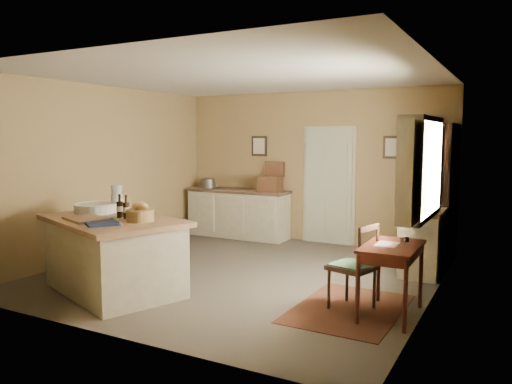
% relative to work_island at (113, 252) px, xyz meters
% --- Properties ---
extents(ground, '(5.00, 5.00, 0.00)m').
position_rel_work_island_xyz_m(ground, '(1.01, 1.43, -0.48)').
color(ground, brown).
rests_on(ground, ground).
extents(wall_back, '(5.00, 0.10, 2.70)m').
position_rel_work_island_xyz_m(wall_back, '(1.01, 3.93, 0.87)').
color(wall_back, olive).
rests_on(wall_back, ground).
extents(wall_front, '(5.00, 0.10, 2.70)m').
position_rel_work_island_xyz_m(wall_front, '(1.01, -1.07, 0.87)').
color(wall_front, olive).
rests_on(wall_front, ground).
extents(wall_left, '(0.10, 5.00, 2.70)m').
position_rel_work_island_xyz_m(wall_left, '(-1.49, 1.43, 0.87)').
color(wall_left, olive).
rests_on(wall_left, ground).
extents(wall_right, '(0.10, 5.00, 2.70)m').
position_rel_work_island_xyz_m(wall_right, '(3.51, 1.43, 0.87)').
color(wall_right, olive).
rests_on(wall_right, ground).
extents(ceiling, '(5.00, 5.00, 0.00)m').
position_rel_work_island_xyz_m(ceiling, '(1.01, 1.43, 2.22)').
color(ceiling, silver).
rests_on(ceiling, wall_back).
extents(door, '(0.97, 0.06, 2.11)m').
position_rel_work_island_xyz_m(door, '(1.36, 3.90, 0.57)').
color(door, beige).
rests_on(door, ground).
extents(framed_prints, '(2.82, 0.02, 0.38)m').
position_rel_work_island_xyz_m(framed_prints, '(1.21, 3.91, 1.24)').
color(framed_prints, black).
rests_on(framed_prints, ground).
extents(window, '(0.25, 1.99, 1.12)m').
position_rel_work_island_xyz_m(window, '(3.43, 1.23, 1.07)').
color(window, beige).
rests_on(window, ground).
extents(work_island, '(2.16, 1.79, 1.20)m').
position_rel_work_island_xyz_m(work_island, '(0.00, 0.00, 0.00)').
color(work_island, beige).
rests_on(work_island, ground).
extents(sideboard, '(1.98, 0.56, 1.18)m').
position_rel_work_island_xyz_m(sideboard, '(-0.33, 3.63, -0.00)').
color(sideboard, beige).
rests_on(sideboard, ground).
extents(rug, '(1.13, 1.62, 0.01)m').
position_rel_work_island_xyz_m(rug, '(2.76, 0.73, -0.48)').
color(rug, '#472417').
rests_on(rug, ground).
extents(writing_desk, '(0.55, 0.90, 0.82)m').
position_rel_work_island_xyz_m(writing_desk, '(3.21, 0.73, 0.19)').
color(writing_desk, '#36130C').
rests_on(writing_desk, ground).
extents(desk_chair, '(0.54, 0.54, 0.94)m').
position_rel_work_island_xyz_m(desk_chair, '(2.78, 0.74, -0.01)').
color(desk_chair, black).
rests_on(desk_chair, ground).
extents(right_cabinet, '(0.54, 0.96, 0.99)m').
position_rel_work_island_xyz_m(right_cabinet, '(3.21, 2.61, -0.02)').
color(right_cabinet, beige).
rests_on(right_cabinet, ground).
extents(shelving_unit, '(0.35, 0.94, 2.09)m').
position_rel_work_island_xyz_m(shelving_unit, '(3.36, 3.43, 0.56)').
color(shelving_unit, black).
rests_on(shelving_unit, ground).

